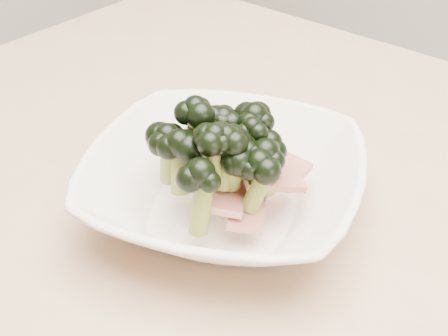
# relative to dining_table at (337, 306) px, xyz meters

# --- Properties ---
(dining_table) EXTENTS (1.20, 0.80, 0.75)m
(dining_table) POSITION_rel_dining_table_xyz_m (0.00, 0.00, 0.00)
(dining_table) COLOR tan
(dining_table) RESTS_ON ground
(broccoli_dish) EXTENTS (0.33, 0.33, 0.12)m
(broccoli_dish) POSITION_rel_dining_table_xyz_m (-0.11, -0.05, 0.14)
(broccoli_dish) COLOR silver
(broccoli_dish) RESTS_ON dining_table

